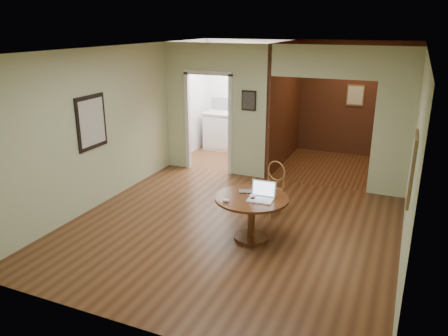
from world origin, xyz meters
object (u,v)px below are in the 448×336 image
at_px(chair, 273,185).
at_px(closed_laptop, 250,193).
at_px(dining_table, 252,208).
at_px(open_laptop, 262,195).

xyz_separation_m(chair, closed_laptop, (-0.07, -0.92, 0.19)).
height_order(dining_table, closed_laptop, closed_laptop).
distance_m(open_laptop, closed_laptop, 0.27).
bearing_deg(chair, closed_laptop, -75.93).
bearing_deg(dining_table, chair, 89.84).
height_order(open_laptop, closed_laptop, open_laptop).
height_order(dining_table, open_laptop, open_laptop).
distance_m(dining_table, chair, 1.04).
bearing_deg(dining_table, open_laptop, -4.89).
height_order(dining_table, chair, chair).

